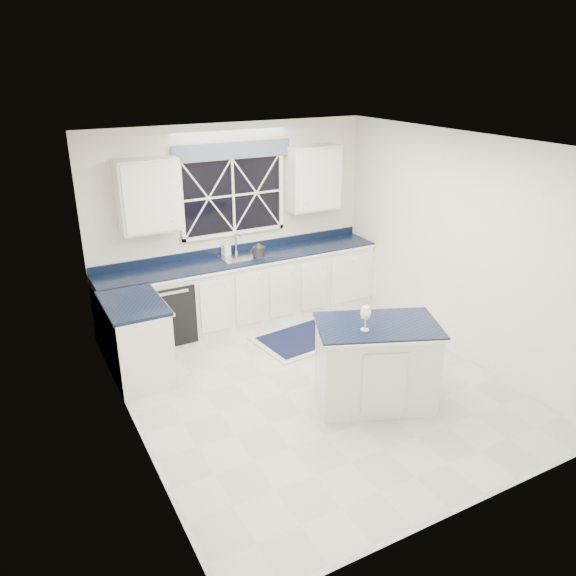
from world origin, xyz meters
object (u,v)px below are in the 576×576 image
dishwasher (167,309)px  soap_bottle (226,247)px  faucet (237,243)px  wine_glass (366,314)px  kettle (258,250)px  island (376,364)px

dishwasher → soap_bottle: bearing=13.0°
faucet → soap_bottle: faucet is taller
faucet → wine_glass: 2.80m
dishwasher → kettle: kettle is taller
kettle → soap_bottle: (-0.38, 0.24, 0.02)m
wine_glass → kettle: bearing=89.0°
dishwasher → soap_bottle: 1.17m
island → soap_bottle: size_ratio=6.62×
faucet → kettle: bearing=-43.5°
faucet → soap_bottle: bearing=170.3°
island → wine_glass: bearing=-145.7°
dishwasher → kettle: bearing=-1.0°
faucet → island: bearing=-82.0°
island → soap_bottle: (-0.54, 2.77, 0.58)m
faucet → kettle: (0.23, -0.22, -0.07)m
dishwasher → wine_glass: bearing=-63.6°
dishwasher → wine_glass: (1.29, -2.60, 0.70)m
faucet → soap_bottle: size_ratio=1.39×
faucet → island: faucet is taller
kettle → wine_glass: 2.57m
island → kettle: bearing=115.8°
island → faucet: bearing=120.3°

